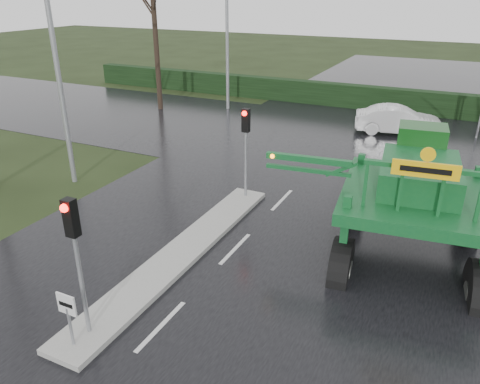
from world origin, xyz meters
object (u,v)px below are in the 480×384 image
at_px(traffic_signal_mid, 246,134).
at_px(crop_sprayer, 349,193).
at_px(street_light_left_far, 231,13).
at_px(keep_left_sign, 68,312).
at_px(traffic_signal_near, 74,239).
at_px(white_sedan, 396,134).
at_px(street_light_left_near, 58,31).

distance_m(traffic_signal_mid, crop_sprayer, 5.45).
bearing_deg(street_light_left_far, traffic_signal_mid, -61.14).
bearing_deg(keep_left_sign, street_light_left_far, 107.78).
height_order(traffic_signal_near, white_sedan, traffic_signal_near).
bearing_deg(keep_left_sign, traffic_signal_near, 90.00).
height_order(street_light_left_near, white_sedan, street_light_left_near).
bearing_deg(street_light_left_far, traffic_signal_near, -71.83).
bearing_deg(white_sedan, street_light_left_far, 71.65).
relative_size(keep_left_sign, street_light_left_near, 0.14).
height_order(keep_left_sign, street_light_left_near, street_light_left_near).
xyz_separation_m(keep_left_sign, street_light_left_near, (-6.89, 7.50, 4.93)).
relative_size(keep_left_sign, street_light_left_far, 0.14).
bearing_deg(keep_left_sign, white_sedan, 79.46).
bearing_deg(white_sedan, traffic_signal_mid, 148.76).
distance_m(traffic_signal_near, white_sedan, 20.51).
relative_size(traffic_signal_near, street_light_left_near, 0.35).
distance_m(traffic_signal_near, traffic_signal_mid, 8.50).
bearing_deg(street_light_left_far, keep_left_sign, -72.22).
bearing_deg(traffic_signal_mid, white_sedan, 71.64).
bearing_deg(crop_sprayer, street_light_left_near, 165.77).
height_order(keep_left_sign, white_sedan, keep_left_sign).
bearing_deg(street_light_left_near, street_light_left_far, 90.00).
relative_size(traffic_signal_mid, white_sedan, 0.77).
xyz_separation_m(keep_left_sign, street_light_left_far, (-6.89, 21.50, 4.93)).
bearing_deg(crop_sprayer, street_light_left_far, 119.75).
height_order(traffic_signal_mid, street_light_left_far, street_light_left_far).
xyz_separation_m(traffic_signal_near, street_light_left_near, (-6.89, 7.01, 3.40)).
bearing_deg(traffic_signal_near, street_light_left_far, 108.17).
xyz_separation_m(keep_left_sign, traffic_signal_near, (0.00, 0.49, 1.53)).
bearing_deg(traffic_signal_mid, traffic_signal_near, -90.00).
relative_size(street_light_left_far, crop_sprayer, 1.13).
height_order(traffic_signal_mid, street_light_left_near, street_light_left_near).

